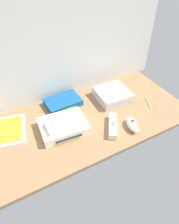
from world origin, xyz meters
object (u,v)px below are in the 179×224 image
object	(u,v)px
remote_nunchuk	(132,124)
remote_classic_pad	(62,123)
game_console	(63,126)
mini_computer	(112,95)
network_router	(63,102)
stylus_pen	(148,102)
game_case	(10,131)
remote_wand	(113,126)

from	to	relation	value
remote_nunchuk	remote_classic_pad	xyz separation A→B (cm)	(-29.51, 12.99, 3.37)
game_console	mini_computer	xyz separation A→B (cm)	(32.77, 9.02, 0.44)
network_router	stylus_pen	xyz separation A→B (cm)	(40.62, -20.19, -1.35)
mini_computer	game_case	distance (cm)	55.15
mini_computer	stylus_pen	bearing A→B (deg)	-39.76
game_console	remote_nunchuk	xyz separation A→B (cm)	(28.61, -14.13, -0.16)
game_console	mini_computer	world-z (taller)	mini_computer
remote_nunchuk	game_console	bearing A→B (deg)	169.34
game_console	remote_nunchuk	distance (cm)	31.91
game_case	remote_classic_pad	world-z (taller)	remote_classic_pad
remote_classic_pad	game_console	bearing A→B (deg)	51.07
network_router	stylus_pen	bearing A→B (deg)	-29.17
mini_computer	network_router	world-z (taller)	mini_computer
remote_nunchuk	stylus_pen	distance (cm)	21.92
game_console	network_router	distance (cm)	18.26
network_router	remote_wand	bearing A→B (deg)	-66.32
game_console	game_case	bearing A→B (deg)	160.27
remote_wand	stylus_pen	size ratio (longest dim) A/B	1.59
mini_computer	network_router	distance (cm)	26.96
game_console	network_router	world-z (taller)	game_console
network_router	remote_nunchuk	distance (cm)	37.79
game_console	remote_classic_pad	xyz separation A→B (cm)	(-0.90, -1.14, 3.21)
remote_wand	game_console	bearing A→B (deg)	-173.18
remote_wand	game_case	bearing A→B (deg)	-172.33
mini_computer	remote_nunchuk	world-z (taller)	mini_computer
mini_computer	stylus_pen	size ratio (longest dim) A/B	1.99
remote_nunchuk	stylus_pen	bearing A→B (deg)	45.26
remote_wand	stylus_pen	distance (cm)	28.05
game_console	remote_wand	world-z (taller)	game_console
remote_wand	remote_nunchuk	size ratio (longest dim) A/B	1.33
network_router	remote_nunchuk	xyz separation A→B (cm)	(21.62, -30.99, 0.34)
mini_computer	stylus_pen	xyz separation A→B (cm)	(14.84, -12.35, -2.29)
game_case	remote_classic_pad	bearing A→B (deg)	-15.24
remote_wand	remote_nunchuk	xyz separation A→B (cm)	(8.17, -3.91, 0.53)
remote_wand	network_router	bearing A→B (deg)	149.81
network_router	remote_wand	world-z (taller)	same
game_console	mini_computer	bearing A→B (deg)	20.58
network_router	remote_nunchuk	bearing A→B (deg)	-57.84
game_case	remote_nunchuk	xyz separation A→B (cm)	(50.95, -24.51, 1.28)
mini_computer	remote_nunchuk	size ratio (longest dim) A/B	1.66
mini_computer	network_router	bearing A→B (deg)	163.09
game_console	network_router	xyz separation A→B (cm)	(6.99, 16.86, -0.50)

